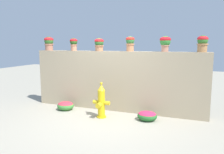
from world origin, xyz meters
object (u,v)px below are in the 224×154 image
at_px(potted_plant_1, 74,43).
at_px(flower_bush_left, 147,115).
at_px(flower_bush_right, 66,105).
at_px(potted_plant_0, 49,42).
at_px(potted_plant_4, 165,42).
at_px(potted_plant_5, 203,42).
at_px(fire_hydrant, 101,102).
at_px(potted_plant_3, 130,42).
at_px(potted_plant_2, 99,43).

distance_m(potted_plant_1, flower_bush_left, 3.00).
bearing_deg(flower_bush_right, potted_plant_0, 149.84).
distance_m(potted_plant_4, flower_bush_left, 1.90).
relative_size(potted_plant_5, fire_hydrant, 0.44).
bearing_deg(flower_bush_left, potted_plant_0, 170.66).
xyz_separation_m(potted_plant_0, fire_hydrant, (2.07, -0.74, -1.51)).
relative_size(potted_plant_3, flower_bush_left, 0.82).
xyz_separation_m(potted_plant_4, flower_bush_right, (-2.67, -0.49, -1.79)).
distance_m(potted_plant_1, potted_plant_4, 2.65).
bearing_deg(flower_bush_right, potted_plant_5, 8.76).
relative_size(potted_plant_1, potted_plant_3, 0.92).
bearing_deg(potted_plant_5, flower_bush_left, -153.68).
height_order(potted_plant_0, flower_bush_left, potted_plant_0).
relative_size(potted_plant_0, flower_bush_right, 0.87).
distance_m(potted_plant_1, potted_plant_2, 0.83).
bearing_deg(potted_plant_5, fire_hydrant, -161.11).
bearing_deg(potted_plant_1, potted_plant_4, -0.52).
distance_m(potted_plant_0, potted_plant_5, 4.39).
relative_size(potted_plant_4, flower_bush_left, 0.81).
relative_size(flower_bush_left, flower_bush_right, 1.01).
height_order(potted_plant_2, flower_bush_left, potted_plant_2).
distance_m(potted_plant_3, potted_plant_4, 0.92).
height_order(potted_plant_1, potted_plant_4, potted_plant_4).
height_order(potted_plant_1, flower_bush_right, potted_plant_1).
relative_size(potted_plant_3, potted_plant_5, 0.99).
height_order(potted_plant_2, potted_plant_3, potted_plant_3).
distance_m(potted_plant_2, potted_plant_4, 1.82).
bearing_deg(potted_plant_0, flower_bush_right, -30.16).
xyz_separation_m(potted_plant_1, fire_hydrant, (1.21, -0.76, -1.48)).
bearing_deg(flower_bush_right, potted_plant_3, 16.13).
bearing_deg(potted_plant_4, fire_hydrant, -152.87).
bearing_deg(potted_plant_3, potted_plant_0, -179.66).
distance_m(potted_plant_0, potted_plant_4, 3.51).
relative_size(potted_plant_3, flower_bush_right, 0.83).
height_order(potted_plant_0, fire_hydrant, potted_plant_0).
distance_m(potted_plant_2, flower_bush_right, 2.01).
relative_size(potted_plant_4, potted_plant_5, 0.98).
height_order(potted_plant_4, potted_plant_5, potted_plant_5).
xyz_separation_m(potted_plant_2, fire_hydrant, (0.38, -0.74, -1.47)).
distance_m(potted_plant_0, potted_plant_2, 1.69).
distance_m(potted_plant_1, potted_plant_3, 1.73).
bearing_deg(flower_bush_left, fire_hydrant, -169.54).
bearing_deg(potted_plant_2, fire_hydrant, -63.14).
distance_m(potted_plant_3, fire_hydrant, 1.76).
bearing_deg(flower_bush_left, flower_bush_right, 179.09).
relative_size(potted_plant_2, potted_plant_4, 0.92).
height_order(potted_plant_2, fire_hydrant, potted_plant_2).
height_order(fire_hydrant, flower_bush_right, fire_hydrant).
xyz_separation_m(fire_hydrant, flower_bush_left, (1.14, 0.21, -0.29)).
distance_m(potted_plant_1, fire_hydrant, 2.06).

